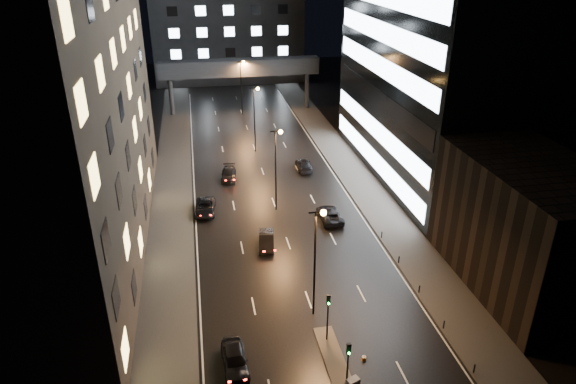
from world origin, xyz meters
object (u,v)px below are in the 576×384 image
object	(u,v)px
car_away_c	(205,207)
car_away_d	(229,174)
car_away_a	(235,359)
car_away_b	(266,240)
car_toward_b	(304,165)
car_toward_a	(330,214)

from	to	relation	value
car_away_c	car_away_d	bearing A→B (deg)	74.94
car_away_d	car_away_a	bearing A→B (deg)	-86.73
car_away_a	car_away_b	size ratio (longest dim) A/B	1.03
car_toward_b	car_away_a	bearing A→B (deg)	73.59
car_away_b	car_toward_a	size ratio (longest dim) A/B	0.87
car_away_a	car_away_c	world-z (taller)	car_away_a
car_away_c	car_toward_a	size ratio (longest dim) A/B	1.00
car_away_b	car_away_c	bearing A→B (deg)	132.04
car_away_a	car_toward_a	xyz separation A→B (m)	(13.03, 21.33, -0.07)
car_toward_a	car_toward_b	xyz separation A→B (m)	(0.17, 15.28, 0.00)
car_away_a	car_away_c	size ratio (longest dim) A/B	0.90
car_away_d	car_toward_b	distance (m)	10.93
car_away_b	car_toward_b	bearing A→B (deg)	74.82
car_away_b	car_away_c	size ratio (longest dim) A/B	0.87
car_away_b	car_away_c	distance (m)	10.82
car_away_a	car_toward_b	bearing A→B (deg)	67.60
car_away_b	car_away_d	xyz separation A→B (m)	(-2.53, 18.44, -0.03)
car_away_a	car_away_b	world-z (taller)	car_away_a
car_away_c	car_toward_b	size ratio (longest dim) A/B	1.04
car_away_b	car_toward_a	distance (m)	9.29
car_away_b	car_away_d	distance (m)	18.61
car_away_d	car_toward_a	xyz separation A→B (m)	(10.68, -13.96, 0.01)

